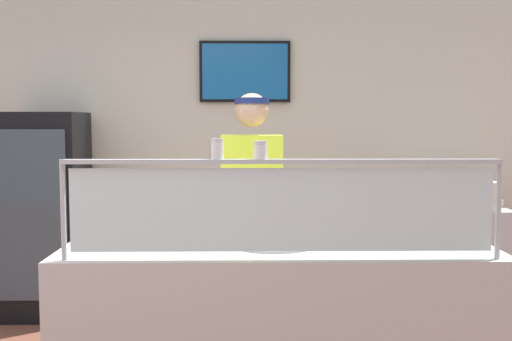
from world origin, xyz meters
TOP-DOWN VIEW (x-y plane):
  - shop_rear_unit at (1.10, 2.70)m, footprint 6.60×0.13m
  - serving_counter at (1.10, 0.37)m, footprint 2.20×0.74m
  - sneeze_guard at (1.10, 0.06)m, footprint 2.02×0.06m
  - pizza_tray at (1.08, 0.42)m, footprint 0.48×0.48m
  - pizza_server at (1.13, 0.40)m, footprint 0.08×0.28m
  - parmesan_shaker at (0.80, 0.06)m, footprint 0.06×0.06m
  - pepper_flake_shaker at (1.00, 0.06)m, footprint 0.06×0.06m
  - worker_figure at (0.97, 1.09)m, footprint 0.41×0.50m
  - drink_fridge at (-0.71, 2.26)m, footprint 0.64×0.61m
  - prep_shelf at (2.70, 2.21)m, footprint 0.70×0.55m
  - pizza_box_stack at (2.70, 2.21)m, footprint 0.49×0.48m

SIDE VIEW (x-z plane):
  - prep_shelf at x=2.70m, z-range 0.00..0.88m
  - serving_counter at x=1.10m, z-range 0.00..0.95m
  - drink_fridge at x=-0.71m, z-range 0.00..1.66m
  - pizza_tray at x=1.08m, z-range 0.95..0.98m
  - pizza_server at x=1.13m, z-range 0.99..0.99m
  - pizza_box_stack at x=2.70m, z-range 0.88..1.11m
  - worker_figure at x=0.97m, z-range 0.13..1.89m
  - sneeze_guard at x=1.10m, z-range 1.01..1.48m
  - shop_rear_unit at x=1.10m, z-range 0.01..2.71m
  - pepper_flake_shaker at x=1.00m, z-range 1.41..1.49m
  - parmesan_shaker at x=0.80m, z-range 1.41..1.50m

